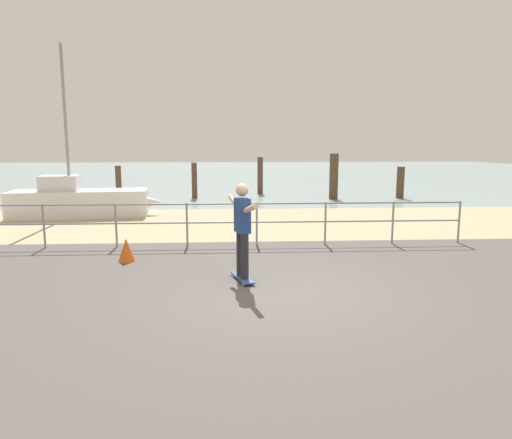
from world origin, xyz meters
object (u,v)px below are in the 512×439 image
traffic_cone (126,250)px  skateboarder (242,225)px  skateboard (243,278)px  sailboat (85,201)px

traffic_cone → skateboarder: bearing=-32.4°
skateboard → skateboarder: size_ratio=0.50×
sailboat → skateboard: 9.31m
sailboat → skateboarder: 9.31m
skateboarder → traffic_cone: size_ratio=3.30×
sailboat → traffic_cone: 6.88m
skateboard → skateboarder: skateboarder is taller
skateboarder → traffic_cone: (-2.34, 1.49, -0.77)m
sailboat → traffic_cone: bearing=-66.5°
skateboard → skateboarder: 0.95m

